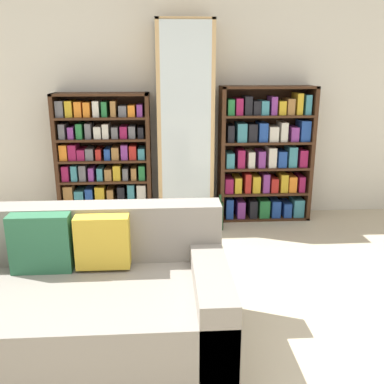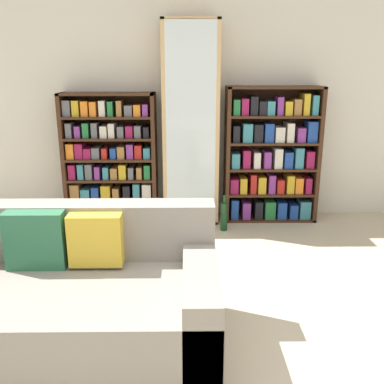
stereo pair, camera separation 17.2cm
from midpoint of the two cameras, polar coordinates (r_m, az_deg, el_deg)
name	(u,v)px [view 1 (the left image)]	position (r m, az deg, el deg)	size (l,w,h in m)	color
wall_back	(171,93)	(4.70, -3.90, 13.01)	(6.67, 0.06, 2.70)	silver
couch	(88,304)	(2.69, -15.58, -14.25)	(1.63, 0.94, 0.80)	gray
bookshelf_left	(104,161)	(4.64, -12.73, 4.09)	(0.98, 0.32, 1.37)	#3D2314
display_cabinet	(185,126)	(4.51, -2.02, 8.74)	(0.58, 0.36, 2.07)	tan
bookshelf_right	(265,156)	(4.69, 8.73, 4.73)	(0.99, 0.32, 1.43)	#3D2314
wine_bottle	(220,215)	(4.40, 2.63, -3.14)	(0.07, 0.07, 0.38)	#143819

